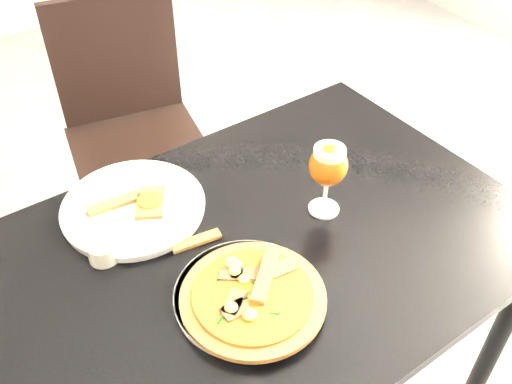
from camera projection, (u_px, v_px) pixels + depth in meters
dining_table at (255, 273)px, 1.27m from camera, size 1.25×0.87×0.75m
chair_far at (134, 129)px, 1.93m from camera, size 0.49×0.49×0.94m
plate_main at (247, 296)px, 1.10m from camera, size 0.36×0.36×0.01m
pizza at (253, 296)px, 1.08m from camera, size 0.28×0.28×0.03m
plate_second at (134, 207)px, 1.29m from camera, size 0.43×0.43×0.02m
crust_scraps at (138, 202)px, 1.28m from camera, size 0.18×0.12×0.01m
loose_crust at (196, 241)px, 1.22m from camera, size 0.11×0.04×0.01m
sauce_cup at (103, 250)px, 1.17m from camera, size 0.06×0.06×0.04m
beer_glass at (328, 166)px, 1.21m from camera, size 0.08×0.08×0.18m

